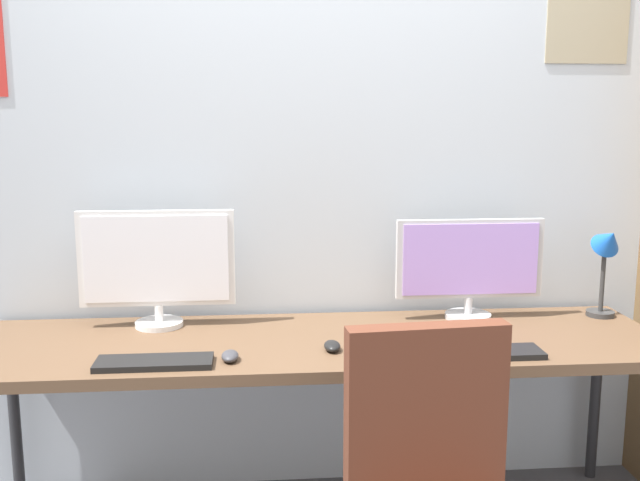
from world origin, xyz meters
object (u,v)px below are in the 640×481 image
monitor_left (157,264)px  mouse_right_side (332,346)px  keyboard_right (494,352)px  monitor_right (470,264)px  mouse_left_side (230,356)px  desk (321,351)px  desk_lamp (607,255)px  keyboard_left (154,362)px

monitor_left → mouse_right_side: bearing=-28.9°
keyboard_right → mouse_right_side: 0.54m
monitor_right → mouse_left_side: bearing=-155.5°
monitor_right → keyboard_right: size_ratio=1.80×
mouse_left_side → monitor_right: bearing=24.5°
keyboard_right → mouse_right_side: bearing=169.6°
monitor_right → keyboard_right: bearing=-95.2°
desk → desk_lamp: bearing=8.8°
mouse_left_side → mouse_right_side: (0.34, 0.07, 0.00)m
keyboard_right → mouse_left_side: mouse_left_side is taller
desk → monitor_right: (0.60, 0.21, 0.26)m
monitor_right → monitor_left: bearing=180.0°
desk_lamp → mouse_right_side: desk_lamp is taller
mouse_left_side → mouse_right_side: same height
mouse_right_side → monitor_right: bearing=31.0°
desk → desk_lamp: size_ratio=6.41×
keyboard_left → monitor_right: bearing=20.9°
desk_lamp → keyboard_right: desk_lamp is taller
monitor_right → desk_lamp: 0.54m
mouse_left_side → keyboard_right: bearing=-1.6°
desk → desk_lamp: 1.19m
desk → keyboard_right: (0.56, -0.23, 0.06)m
monitor_left → mouse_left_side: bearing=-56.0°
keyboard_right → mouse_right_side: (-0.53, 0.10, 0.01)m
keyboard_left → keyboard_right: size_ratio=1.16×
mouse_right_side → desk_lamp: bearing=15.5°
desk → mouse_left_side: size_ratio=25.77×
monitor_left → keyboard_right: (1.16, -0.44, -0.23)m
desk → keyboard_left: size_ratio=6.62×
monitor_left → monitor_right: bearing=-0.0°
desk → monitor_left: size_ratio=4.27×
mouse_left_side → mouse_right_side: size_ratio=1.00×
monitor_right → mouse_right_side: monitor_right is taller
desk_lamp → keyboard_right: bearing=-144.9°
monitor_left → desk_lamp: 1.74m
keyboard_right → keyboard_left: bearing=180.0°
desk → monitor_right: size_ratio=4.28×
monitor_right → keyboard_right: monitor_right is taller
keyboard_right → monitor_right: bearing=84.8°
desk_lamp → mouse_left_side: size_ratio=4.02×
keyboard_left → desk: bearing=22.3°
monitor_left → keyboard_right: monitor_left is taller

